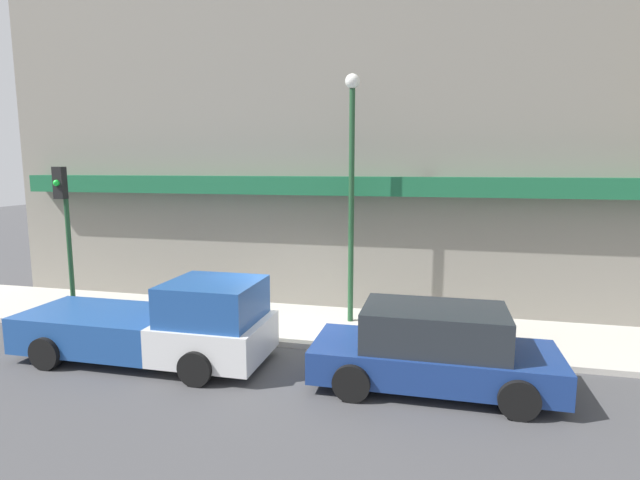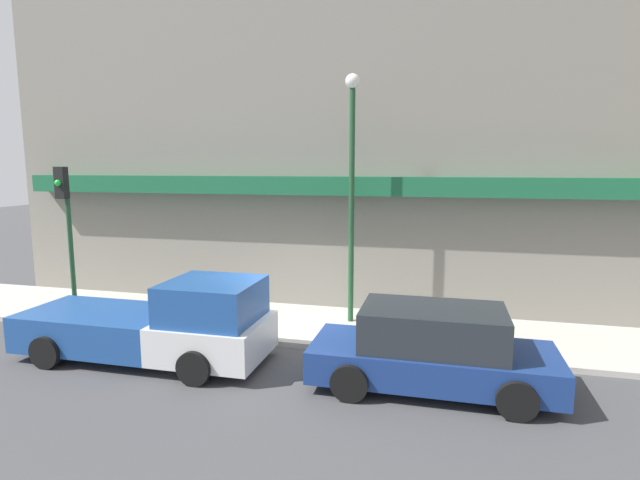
{
  "view_description": "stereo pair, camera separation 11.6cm",
  "coord_description": "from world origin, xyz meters",
  "px_view_note": "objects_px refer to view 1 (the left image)",
  "views": [
    {
      "loc": [
        3.14,
        -10.42,
        4.11
      ],
      "look_at": [
        0.37,
        1.24,
        2.33
      ],
      "focal_mm": 28.0,
      "sensor_mm": 36.0,
      "label": 1
    },
    {
      "loc": [
        3.26,
        -10.39,
        4.11
      ],
      "look_at": [
        0.37,
        1.24,
        2.33
      ],
      "focal_mm": 28.0,
      "sensor_mm": 36.0,
      "label": 2
    }
  ],
  "objects_px": {
    "traffic_light": "(65,216)",
    "pickup_truck": "(161,325)",
    "fire_hydrant": "(214,318)",
    "street_lamp": "(352,173)",
    "parked_car": "(433,349)"
  },
  "relations": [
    {
      "from": "parked_car",
      "to": "fire_hydrant",
      "type": "height_order",
      "value": "parked_car"
    },
    {
      "from": "pickup_truck",
      "to": "fire_hydrant",
      "type": "height_order",
      "value": "pickup_truck"
    },
    {
      "from": "street_lamp",
      "to": "traffic_light",
      "type": "distance_m",
      "value": 7.36
    },
    {
      "from": "traffic_light",
      "to": "pickup_truck",
      "type": "bearing_deg",
      "value": -24.98
    },
    {
      "from": "pickup_truck",
      "to": "traffic_light",
      "type": "distance_m",
      "value": 4.48
    },
    {
      "from": "street_lamp",
      "to": "traffic_light",
      "type": "bearing_deg",
      "value": -167.52
    },
    {
      "from": "fire_hydrant",
      "to": "street_lamp",
      "type": "bearing_deg",
      "value": 25.94
    },
    {
      "from": "pickup_truck",
      "to": "fire_hydrant",
      "type": "bearing_deg",
      "value": 78.88
    },
    {
      "from": "pickup_truck",
      "to": "fire_hydrant",
      "type": "distance_m",
      "value": 1.82
    },
    {
      "from": "pickup_truck",
      "to": "traffic_light",
      "type": "bearing_deg",
      "value": 156.47
    },
    {
      "from": "pickup_truck",
      "to": "parked_car",
      "type": "bearing_deg",
      "value": 1.46
    },
    {
      "from": "fire_hydrant",
      "to": "street_lamp",
      "type": "relative_size",
      "value": 0.1
    },
    {
      "from": "parked_car",
      "to": "fire_hydrant",
      "type": "distance_m",
      "value": 5.53
    },
    {
      "from": "parked_car",
      "to": "street_lamp",
      "type": "height_order",
      "value": "street_lamp"
    },
    {
      "from": "fire_hydrant",
      "to": "traffic_light",
      "type": "height_order",
      "value": "traffic_light"
    }
  ]
}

